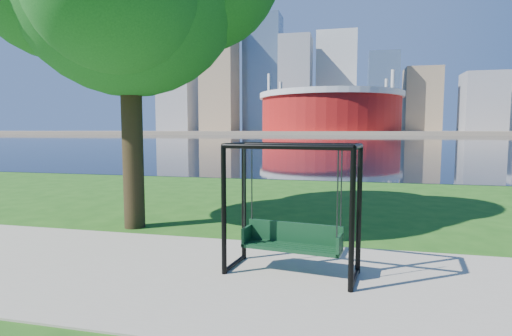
% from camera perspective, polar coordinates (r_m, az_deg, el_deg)
% --- Properties ---
extents(ground, '(900.00, 900.00, 0.00)m').
position_cam_1_polar(ground, '(6.89, 0.15, -14.15)').
color(ground, '#1E5114').
rests_on(ground, ground).
extents(path, '(120.00, 4.00, 0.03)m').
position_cam_1_polar(path, '(6.42, -0.90, -15.47)').
color(path, '#9E937F').
rests_on(path, ground).
extents(river, '(900.00, 180.00, 0.02)m').
position_cam_1_polar(river, '(108.36, 12.42, 4.03)').
color(river, black).
rests_on(river, ground).
extents(far_bank, '(900.00, 228.00, 2.00)m').
position_cam_1_polar(far_bank, '(312.33, 12.95, 4.99)').
color(far_bank, '#937F60').
rests_on(far_bank, ground).
extents(stadium, '(83.00, 83.00, 32.00)m').
position_cam_1_polar(stadium, '(241.89, 10.54, 8.10)').
color(stadium, maroon).
rests_on(stadium, far_bank).
extents(skyline, '(392.00, 66.00, 96.50)m').
position_cam_1_polar(skyline, '(327.49, 12.33, 11.13)').
color(skyline, gray).
rests_on(skyline, far_bank).
extents(swing, '(2.16, 1.17, 2.11)m').
position_cam_1_polar(swing, '(6.36, 5.18, -6.28)').
color(swing, black).
rests_on(swing, ground).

